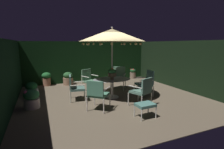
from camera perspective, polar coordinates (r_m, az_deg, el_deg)
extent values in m
cube|color=brown|center=(6.95, -0.41, -7.42)|extent=(7.44, 6.92, 0.02)
cube|color=black|center=(9.81, -7.91, 4.34)|extent=(7.44, 0.30, 2.23)
cube|color=black|center=(6.27, -32.09, -0.30)|extent=(0.30, 6.92, 2.23)
cube|color=black|center=(8.70, 21.84, 3.00)|extent=(0.30, 6.92, 2.23)
cylinder|color=silver|center=(6.84, 0.02, -7.48)|extent=(0.53, 0.53, 0.03)
cylinder|color=silver|center=(6.74, 0.02, -4.68)|extent=(0.09, 0.09, 0.72)
ellipsoid|color=gray|center=(6.66, 0.02, -1.56)|extent=(1.50, 1.17, 0.03)
cylinder|color=silver|center=(6.58, 0.02, 2.15)|extent=(0.06, 0.06, 2.34)
cone|color=tan|center=(6.53, 0.02, 12.98)|extent=(2.48, 2.48, 0.46)
sphere|color=silver|center=(6.55, 0.02, 15.36)|extent=(0.07, 0.07, 0.07)
sphere|color=#F9DB8C|center=(7.06, 8.17, 10.05)|extent=(0.08, 0.08, 0.08)
sphere|color=#F9DB8C|center=(7.33, 6.16, 10.09)|extent=(0.08, 0.08, 0.08)
sphere|color=#F9DB8C|center=(7.54, 3.21, 10.13)|extent=(0.08, 0.08, 0.08)
sphere|color=#F9DB8C|center=(7.61, -0.19, 10.15)|extent=(0.08, 0.08, 0.08)
sphere|color=#F9DB8C|center=(7.53, -3.44, 10.13)|extent=(0.08, 0.08, 0.08)
sphere|color=#F9DB8C|center=(7.32, -6.25, 10.09)|extent=(0.08, 0.08, 0.08)
sphere|color=#F9DB8C|center=(7.03, -8.29, 10.05)|extent=(0.08, 0.08, 0.08)
sphere|color=#F9DB8C|center=(6.55, -9.69, 10.02)|extent=(0.08, 0.08, 0.08)
sphere|color=#F9DB8C|center=(6.19, -9.50, 10.03)|extent=(0.08, 0.08, 0.08)
sphere|color=#F9DB8C|center=(5.82, -7.83, 10.08)|extent=(0.08, 0.08, 0.08)
sphere|color=#F9DB8C|center=(5.51, -3.88, 10.16)|extent=(0.08, 0.08, 0.08)
sphere|color=#F9DB8C|center=(5.43, -0.09, 10.18)|extent=(0.08, 0.08, 0.08)
sphere|color=#F9DB8C|center=(5.52, 4.11, 10.16)|extent=(0.08, 0.08, 0.08)
sphere|color=#F9DB8C|center=(5.82, 7.93, 10.08)|extent=(0.08, 0.08, 0.08)
sphere|color=#F9DB8C|center=(6.15, 9.44, 10.03)|extent=(0.08, 0.08, 0.08)
sphere|color=#F9DB8C|center=(6.58, 9.70, 10.02)|extent=(0.08, 0.08, 0.08)
cylinder|color=#89664B|center=(6.52, 0.06, -1.16)|extent=(0.14, 0.14, 0.12)
cylinder|color=#886B4E|center=(6.49, 0.06, -0.08)|extent=(0.31, 0.31, 0.13)
ellipsoid|color=#2A723C|center=(6.47, 0.06, 1.09)|extent=(0.30, 0.30, 0.18)
sphere|color=red|center=(6.46, 0.06, 1.69)|extent=(0.11, 0.11, 0.11)
cylinder|color=beige|center=(7.69, -4.49, -4.05)|extent=(0.04, 0.04, 0.41)
cylinder|color=beige|center=(7.36, -7.52, -4.77)|extent=(0.04, 0.04, 0.41)
cylinder|color=beige|center=(8.08, -7.07, -3.41)|extent=(0.04, 0.04, 0.41)
cylinder|color=beige|center=(7.76, -10.04, -4.05)|extent=(0.04, 0.04, 0.41)
cube|color=#507C5E|center=(7.67, -7.32, -2.32)|extent=(0.69, 0.69, 0.07)
cube|color=#507C5E|center=(7.81, -8.57, -0.04)|extent=(0.49, 0.26, 0.49)
cylinder|color=beige|center=(7.79, -5.87, -0.23)|extent=(0.24, 0.48, 0.04)
cylinder|color=beige|center=(7.45, -8.92, -0.76)|extent=(0.24, 0.48, 0.04)
cylinder|color=beige|center=(6.93, -9.22, -5.78)|extent=(0.04, 0.04, 0.40)
cylinder|color=beige|center=(6.34, -8.81, -7.27)|extent=(0.04, 0.04, 0.40)
cylinder|color=beige|center=(6.91, -13.68, -5.97)|extent=(0.04, 0.04, 0.40)
cylinder|color=beige|center=(6.32, -13.70, -7.48)|extent=(0.04, 0.04, 0.40)
cube|color=#496B60|center=(6.56, -11.42, -4.62)|extent=(0.62, 0.68, 0.07)
cube|color=#496B60|center=(6.49, -13.77, -2.38)|extent=(0.16, 0.59, 0.48)
cylinder|color=beige|center=(6.81, -11.57, -2.39)|extent=(0.51, 0.12, 0.04)
cylinder|color=beige|center=(6.21, -11.39, -3.58)|extent=(0.51, 0.12, 0.04)
cylinder|color=beige|center=(5.94, -5.86, -8.12)|extent=(0.04, 0.04, 0.45)
cylinder|color=beige|center=(5.74, -0.69, -8.72)|extent=(0.04, 0.04, 0.45)
cylinder|color=beige|center=(5.46, -8.35, -9.83)|extent=(0.04, 0.04, 0.45)
cylinder|color=beige|center=(5.24, -2.78, -10.60)|extent=(0.04, 0.04, 0.45)
cube|color=#44785E|center=(5.51, -4.46, -6.71)|extent=(0.78, 0.78, 0.07)
cube|color=#44785E|center=(5.20, -5.67, -4.72)|extent=(0.44, 0.40, 0.46)
cylinder|color=beige|center=(5.56, -7.16, -4.21)|extent=(0.39, 0.43, 0.04)
cylinder|color=beige|center=(5.35, -1.71, -4.72)|extent=(0.39, 0.43, 0.04)
cylinder|color=beige|center=(5.90, 5.47, -8.23)|extent=(0.04, 0.04, 0.46)
cylinder|color=beige|center=(6.34, 8.77, -7.01)|extent=(0.04, 0.04, 0.46)
cylinder|color=beige|center=(5.59, 9.89, -9.39)|extent=(0.04, 0.04, 0.46)
cylinder|color=beige|center=(6.05, 13.02, -7.99)|extent=(0.04, 0.04, 0.46)
cube|color=#507665|center=(5.89, 9.36, -5.69)|extent=(0.72, 0.71, 0.07)
cube|color=#507665|center=(5.68, 11.60, -3.56)|extent=(0.53, 0.26, 0.46)
cylinder|color=beige|center=(5.60, 7.73, -4.16)|extent=(0.23, 0.50, 0.04)
cylinder|color=beige|center=(6.06, 10.99, -3.17)|extent=(0.23, 0.50, 0.04)
cylinder|color=silver|center=(6.82, 9.20, -5.97)|extent=(0.04, 0.04, 0.42)
cylinder|color=silver|center=(7.36, 7.40, -4.73)|extent=(0.04, 0.04, 0.42)
cylinder|color=silver|center=(7.06, 13.61, -5.58)|extent=(0.04, 0.04, 0.42)
cylinder|color=silver|center=(7.58, 11.54, -4.41)|extent=(0.04, 0.04, 0.42)
cube|color=#44706E|center=(7.14, 10.50, -3.27)|extent=(0.66, 0.68, 0.07)
cube|color=#44706E|center=(7.19, 12.62, -0.79)|extent=(0.16, 0.58, 0.53)
cylinder|color=silver|center=(6.82, 11.58, -2.00)|extent=(0.56, 0.13, 0.04)
cylinder|color=silver|center=(7.36, 9.61, -1.05)|extent=(0.56, 0.13, 0.04)
cylinder|color=beige|center=(7.73, 3.88, -3.82)|extent=(0.04, 0.04, 0.45)
cylinder|color=beige|center=(7.84, -0.42, -3.61)|extent=(0.04, 0.04, 0.45)
cylinder|color=beige|center=(8.26, 4.47, -2.92)|extent=(0.04, 0.04, 0.45)
cylinder|color=beige|center=(8.37, 0.43, -2.73)|extent=(0.04, 0.04, 0.45)
cube|color=#507B5F|center=(7.99, 2.10, -1.44)|extent=(0.79, 0.78, 0.07)
cube|color=#507B5F|center=(8.19, 2.45, 0.91)|extent=(0.50, 0.38, 0.51)
cylinder|color=beige|center=(7.90, 4.23, 0.02)|extent=(0.34, 0.45, 0.04)
cylinder|color=beige|center=(8.01, 0.02, 0.18)|extent=(0.34, 0.45, 0.04)
cylinder|color=silver|center=(5.11, 7.49, -11.97)|extent=(0.03, 0.03, 0.34)
cylinder|color=silver|center=(5.38, 12.00, -10.96)|extent=(0.03, 0.03, 0.34)
cylinder|color=silver|center=(4.84, 9.85, -13.33)|extent=(0.03, 0.03, 0.34)
cylinder|color=silver|center=(5.12, 14.48, -12.16)|extent=(0.03, 0.03, 0.34)
cube|color=#48786E|center=(5.03, 11.07, -9.89)|extent=(0.54, 0.41, 0.08)
cylinder|color=silver|center=(7.74, -25.20, -5.43)|extent=(0.51, 0.51, 0.28)
ellipsoid|color=#185328|center=(7.67, -25.34, -3.52)|extent=(0.46, 0.46, 0.32)
sphere|color=#B6427C|center=(7.66, -24.53, -2.82)|extent=(0.07, 0.07, 0.07)
sphere|color=#AA3F87|center=(7.79, -25.40, -2.56)|extent=(0.06, 0.06, 0.06)
sphere|color=#AE387B|center=(7.64, -26.26, -3.25)|extent=(0.08, 0.08, 0.08)
sphere|color=#C12B7D|center=(7.57, -25.28, -3.63)|extent=(0.11, 0.11, 0.11)
cylinder|color=beige|center=(6.27, -25.13, -8.72)|extent=(0.48, 0.48, 0.32)
ellipsoid|color=#2B6E3E|center=(6.19, -25.33, -6.13)|extent=(0.49, 0.49, 0.35)
sphere|color=#DA5972|center=(6.15, -23.71, -5.89)|extent=(0.07, 0.07, 0.07)
sphere|color=#D74B6A|center=(6.28, -25.03, -5.15)|extent=(0.10, 0.10, 0.10)
sphere|color=#DE5B62|center=(6.23, -26.37, -5.01)|extent=(0.08, 0.08, 0.08)
sphere|color=#D1477A|center=(6.10, -26.95, -5.37)|extent=(0.11, 0.11, 0.11)
sphere|color=#D15674|center=(6.08, -24.61, -6.36)|extent=(0.08, 0.08, 0.08)
cylinder|color=#A2633D|center=(10.10, 0.88, -0.60)|extent=(0.42, 0.42, 0.42)
ellipsoid|color=#21632E|center=(10.05, 0.88, 1.26)|extent=(0.45, 0.45, 0.31)
sphere|color=#C4343D|center=(10.10, 1.74, 1.44)|extent=(0.10, 0.10, 0.10)
sphere|color=red|center=(10.08, 0.29, 1.54)|extent=(0.09, 0.09, 0.09)
sphere|color=#C42F3F|center=(9.89, 0.72, 1.75)|extent=(0.09, 0.09, 0.09)
cylinder|color=#8B6950|center=(9.17, -14.43, -2.17)|extent=(0.51, 0.51, 0.37)
ellipsoid|color=#26542A|center=(9.11, -14.51, -0.24)|extent=(0.47, 0.47, 0.33)
sphere|color=silver|center=(9.12, -13.65, -0.14)|extent=(0.06, 0.06, 0.06)
sphere|color=silver|center=(9.19, -14.85, 0.38)|extent=(0.10, 0.10, 0.10)
sphere|color=silver|center=(9.02, -14.83, -0.35)|extent=(0.10, 0.10, 0.10)
cylinder|color=#9E664C|center=(9.29, -20.92, -2.27)|extent=(0.37, 0.37, 0.40)
ellipsoid|color=#1C5726|center=(9.23, -21.04, -0.32)|extent=(0.45, 0.45, 0.32)
sphere|color=#A34576|center=(9.26, -20.32, 0.00)|extent=(0.09, 0.09, 0.09)
sphere|color=#BC4171|center=(9.34, -21.33, 0.17)|extent=(0.07, 0.07, 0.07)
sphere|color=#BC3E86|center=(9.14, -21.60, -0.12)|extent=(0.10, 0.10, 0.10)
cylinder|color=#7E6856|center=(10.66, 6.96, -0.24)|extent=(0.36, 0.36, 0.37)
ellipsoid|color=#1B4923|center=(10.61, 6.99, 1.25)|extent=(0.35, 0.35, 0.25)
sphere|color=red|center=(10.65, 7.49, 1.48)|extent=(0.08, 0.08, 0.08)
sphere|color=red|center=(10.67, 6.46, 1.65)|extent=(0.11, 0.11, 0.11)
sphere|color=red|center=(10.50, 7.10, 1.62)|extent=(0.10, 0.10, 0.10)
cylinder|color=#896949|center=(9.48, -9.02, -1.87)|extent=(0.41, 0.41, 0.28)
ellipsoid|color=#376F34|center=(9.43, -9.06, -0.42)|extent=(0.38, 0.38, 0.27)
sphere|color=#BE2A8D|center=(9.46, -8.39, 0.16)|extent=(0.11, 0.11, 0.11)
sphere|color=#B02C74|center=(9.50, -9.66, -0.24)|extent=(0.08, 0.08, 0.08)
sphere|color=#BB4380|center=(9.32, -9.42, -0.41)|extent=(0.10, 0.10, 0.10)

